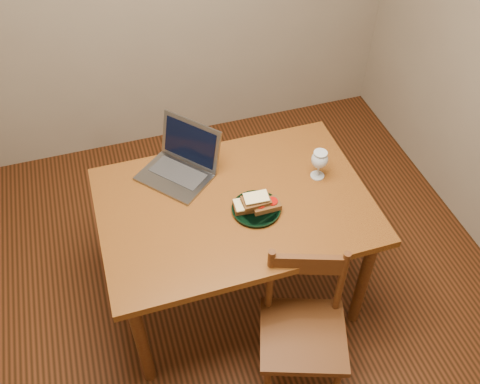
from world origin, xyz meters
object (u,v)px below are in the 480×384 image
object	(u,v)px
chair	(304,325)
plate	(256,209)
laptop	(182,161)
table	(235,215)
milk_glass	(319,164)

from	to	relation	value
chair	plate	bearing A→B (deg)	117.29
chair	laptop	bearing A→B (deg)	130.51
table	plate	distance (m)	0.15
table	laptop	xyz separation A→B (m)	(-0.19, 0.30, 0.15)
chair	laptop	distance (m)	0.99
table	milk_glass	xyz separation A→B (m)	(0.45, 0.05, 0.17)
chair	milk_glass	xyz separation A→B (m)	(0.30, 0.62, 0.36)
table	chair	bearing A→B (deg)	-74.94
table	laptop	size ratio (longest dim) A/B	2.83
plate	laptop	size ratio (longest dim) A/B	0.51
milk_glass	laptop	bearing A→B (deg)	158.95
table	milk_glass	distance (m)	0.49
chair	milk_glass	world-z (taller)	milk_glass
plate	table	bearing A→B (deg)	136.95
chair	milk_glass	bearing A→B (deg)	83.43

